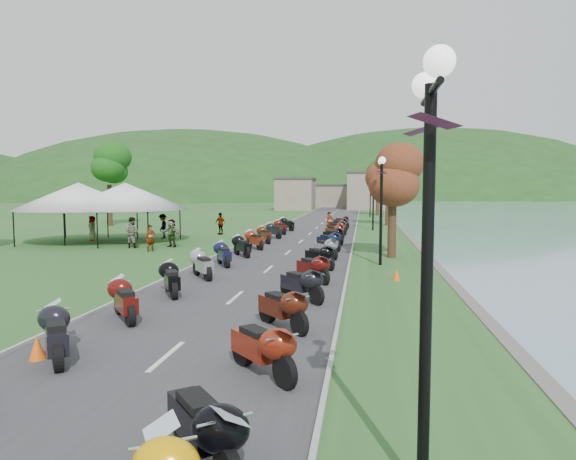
{
  "coord_description": "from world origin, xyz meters",
  "views": [
    {
      "loc": [
        4.18,
        -6.34,
        3.66
      ],
      "look_at": [
        0.02,
        21.9,
        1.3
      ],
      "focal_mm": 32.0,
      "sensor_mm": 36.0,
      "label": 1
    }
  ],
  "objects_px": {
    "pedestrian_c": "(163,238)",
    "vendor_tent_main": "(126,212)",
    "streetlamp_near": "(427,289)",
    "pedestrian_b": "(132,248)",
    "pedestrian_a": "(151,251)"
  },
  "relations": [
    {
      "from": "vendor_tent_main",
      "to": "pedestrian_c",
      "type": "xyz_separation_m",
      "value": [
        1.56,
        2.57,
        -2.0
      ]
    },
    {
      "from": "streetlamp_near",
      "to": "pedestrian_c",
      "type": "xyz_separation_m",
      "value": [
        -15.05,
        29.22,
        -2.5
      ]
    },
    {
      "from": "pedestrian_a",
      "to": "pedestrian_b",
      "type": "distance_m",
      "value": 2.5
    },
    {
      "from": "streetlamp_near",
      "to": "pedestrian_a",
      "type": "bearing_deg",
      "value": 120.36
    },
    {
      "from": "pedestrian_a",
      "to": "pedestrian_b",
      "type": "height_order",
      "value": "pedestrian_b"
    },
    {
      "from": "pedestrian_c",
      "to": "vendor_tent_main",
      "type": "bearing_deg",
      "value": -39.37
    },
    {
      "from": "vendor_tent_main",
      "to": "pedestrian_b",
      "type": "height_order",
      "value": "vendor_tent_main"
    },
    {
      "from": "streetlamp_near",
      "to": "vendor_tent_main",
      "type": "height_order",
      "value": "streetlamp_near"
    },
    {
      "from": "pedestrian_b",
      "to": "pedestrian_a",
      "type": "bearing_deg",
      "value": 149.98
    },
    {
      "from": "streetlamp_near",
      "to": "pedestrian_c",
      "type": "height_order",
      "value": "streetlamp_near"
    },
    {
      "from": "vendor_tent_main",
      "to": "streetlamp_near",
      "type": "bearing_deg",
      "value": -58.08
    },
    {
      "from": "streetlamp_near",
      "to": "pedestrian_c",
      "type": "bearing_deg",
      "value": 117.24
    },
    {
      "from": "pedestrian_a",
      "to": "pedestrian_c",
      "type": "distance_m",
      "value": 7.69
    },
    {
      "from": "streetlamp_near",
      "to": "pedestrian_a",
      "type": "distance_m",
      "value": 25.46
    },
    {
      "from": "vendor_tent_main",
      "to": "pedestrian_a",
      "type": "relative_size",
      "value": 3.63
    }
  ]
}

